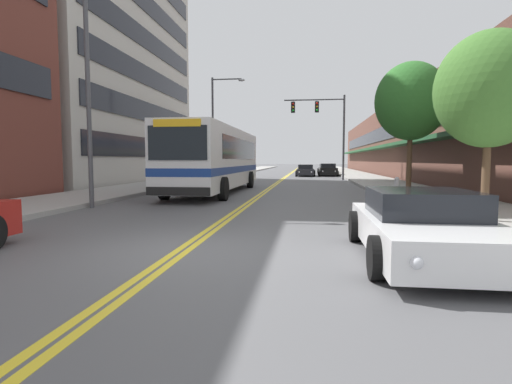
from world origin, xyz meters
TOP-DOWN VIEW (x-y plane):
  - ground_plane at (0.00, 37.00)m, footprint 240.00×240.00m
  - sidewalk_left at (-7.44, 37.00)m, footprint 3.88×106.00m
  - sidewalk_right at (7.44, 37.00)m, footprint 3.88×106.00m
  - centre_line at (0.00, 37.00)m, footprint 0.34×106.00m
  - office_tower_left at (-15.61, 21.78)m, footprint 12.08×20.16m
  - storefront_row_right at (13.60, 37.00)m, footprint 9.10×68.00m
  - city_bus at (-2.49, 13.40)m, footprint 2.86×12.56m
  - car_champagne_parked_left_near at (-4.36, 25.45)m, footprint 2.12×4.51m
  - car_white_parked_right_foreground at (4.29, -0.13)m, footprint 2.20×4.51m
  - car_black_parked_right_mid at (4.31, 35.86)m, footprint 2.04×4.70m
  - car_dark_grey_parked_right_far at (4.41, 42.19)m, footprint 2.14×4.78m
  - car_charcoal_moving_lead at (1.95, 35.23)m, footprint 2.01×4.90m
  - traffic_signal_mast at (3.56, 27.41)m, footprint 5.14×0.38m
  - street_lamp_left_near at (-5.00, 5.93)m, footprint 2.18×0.28m
  - street_lamp_left_far at (-4.92, 24.02)m, footprint 2.70×0.28m
  - street_tree_right_near at (6.77, 3.53)m, footprint 2.62×2.62m
  - street_tree_right_mid at (6.99, 12.34)m, footprint 3.28×3.28m
  - fire_hydrant at (5.95, 9.90)m, footprint 0.30×0.22m

SIDE VIEW (x-z plane):
  - ground_plane at x=0.00m, z-range 0.00..0.00m
  - centre_line at x=0.00m, z-range 0.00..0.01m
  - sidewalk_left at x=-7.44m, z-range 0.00..0.16m
  - sidewalk_right at x=7.44m, z-range 0.00..0.16m
  - car_white_parked_right_foreground at x=4.29m, z-range -0.03..1.14m
  - car_charcoal_moving_lead at x=1.95m, z-range -0.04..1.18m
  - car_dark_grey_parked_right_far at x=4.41m, z-range -0.03..1.19m
  - fire_hydrant at x=5.95m, z-range 0.16..1.00m
  - car_black_parked_right_mid at x=4.31m, z-range -0.04..1.28m
  - car_champagne_parked_left_near at x=-4.36m, z-range -0.05..1.30m
  - city_bus at x=-2.49m, z-range 0.21..3.47m
  - street_tree_right_near at x=6.77m, z-range 1.08..5.80m
  - storefront_row_right at x=13.60m, z-range 0.00..7.00m
  - street_tree_right_mid at x=6.99m, z-range 1.38..7.44m
  - street_lamp_left_near at x=-5.00m, z-range 0.73..8.54m
  - street_lamp_left_far at x=-4.92m, z-range 0.80..8.97m
  - traffic_signal_mast at x=3.56m, z-range 1.46..8.60m
  - office_tower_left at x=-15.61m, z-range 0.00..23.63m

